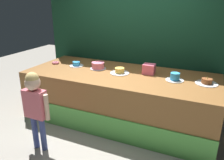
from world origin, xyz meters
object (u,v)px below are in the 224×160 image
object	(u,v)px
cake_left	(98,66)
cake_right	(175,77)
cake_far_left	(76,64)
cake_far_right	(207,82)
cake_center	(120,71)
child_figure	(35,101)
pink_box	(149,69)
donut	(56,63)

from	to	relation	value
cake_left	cake_right	bearing A→B (deg)	-2.74
cake_far_left	cake_far_right	distance (m)	2.35
cake_center	cake_right	distance (m)	0.94
child_figure	pink_box	xyz separation A→B (m)	(1.19, 1.50, 0.20)
child_figure	cake_center	bearing A→B (deg)	61.19
pink_box	donut	distance (m)	1.89
child_figure	donut	distance (m)	1.53
cake_left	cake_right	size ratio (longest dim) A/B	1.05
cake_left	cake_far_right	bearing A→B (deg)	-0.76
cake_center	cake_far_right	bearing A→B (deg)	2.46
donut	cake_right	xyz separation A→B (m)	(2.35, -0.02, 0.03)
pink_box	cake_far_right	bearing A→B (deg)	-7.59
cake_far_left	cake_left	bearing A→B (deg)	0.97
cake_far_left	cake_far_right	bearing A→B (deg)	-0.41
cake_left	cake_far_left	bearing A→B (deg)	-179.03
pink_box	cake_left	xyz separation A→B (m)	(-0.94, -0.10, -0.03)
pink_box	cake_far_right	distance (m)	0.95
cake_center	cake_right	bearing A→B (deg)	1.09
cake_far_right	child_figure	bearing A→B (deg)	-147.16
cake_left	donut	bearing A→B (deg)	-177.31
cake_center	child_figure	bearing A→B (deg)	-118.81
child_figure	donut	size ratio (longest dim) A/B	8.53
cake_right	child_figure	bearing A→B (deg)	-141.27
cake_left	cake_center	bearing A→B (deg)	-10.30
donut	cake_center	bearing A→B (deg)	-1.68
cake_center	cake_far_right	size ratio (longest dim) A/B	1.01
pink_box	child_figure	bearing A→B (deg)	-128.47
donut	cake_far_right	distance (m)	2.82
cake_left	cake_center	distance (m)	0.48
cake_far_right	donut	bearing A→B (deg)	-179.61
pink_box	cake_left	bearing A→B (deg)	-173.90
child_figure	donut	xyz separation A→B (m)	(-0.69, 1.36, 0.13)
cake_far_right	cake_right	bearing A→B (deg)	-174.81
donut	cake_center	world-z (taller)	cake_center
child_figure	cake_right	world-z (taller)	child_figure
child_figure	cake_left	world-z (taller)	child_figure
child_figure	cake_left	xyz separation A→B (m)	(0.25, 1.40, 0.17)
cake_right	cake_center	bearing A→B (deg)	-178.91
pink_box	cake_left	world-z (taller)	pink_box
child_figure	cake_far_right	distance (m)	2.54
cake_center	cake_far_right	world-z (taller)	cake_far_right
cake_far_left	cake_left	world-z (taller)	cake_left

